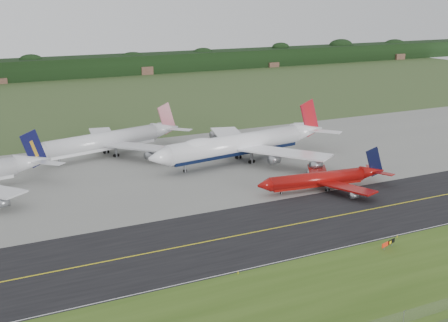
% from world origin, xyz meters
% --- Properties ---
extents(ground, '(600.00, 600.00, 0.00)m').
position_xyz_m(ground, '(0.00, 0.00, 0.00)').
color(ground, '#3F5226').
rests_on(ground, ground).
extents(grass_verge, '(400.00, 30.00, 0.01)m').
position_xyz_m(grass_verge, '(0.00, -35.00, 0.01)').
color(grass_verge, '#385519').
rests_on(grass_verge, ground).
extents(taxiway, '(400.00, 32.00, 0.02)m').
position_xyz_m(taxiway, '(0.00, -4.00, 0.01)').
color(taxiway, black).
rests_on(taxiway, ground).
extents(apron, '(400.00, 78.00, 0.01)m').
position_xyz_m(apron, '(0.00, 51.00, 0.01)').
color(apron, gray).
rests_on(apron, ground).
extents(taxiway_centreline, '(400.00, 0.40, 0.00)m').
position_xyz_m(taxiway_centreline, '(0.00, -4.00, 0.03)').
color(taxiway_centreline, yellow).
rests_on(taxiway_centreline, taxiway).
extents(taxiway_edge_line, '(400.00, 0.25, 0.00)m').
position_xyz_m(taxiway_edge_line, '(0.00, -19.50, 0.03)').
color(taxiway_edge_line, silver).
rests_on(taxiway_edge_line, taxiway).
extents(horizon_treeline, '(700.00, 25.00, 12.00)m').
position_xyz_m(horizon_treeline, '(0.00, 273.76, 5.47)').
color(horizon_treeline, black).
rests_on(horizon_treeline, ground).
extents(jet_ba_747, '(65.96, 54.10, 16.60)m').
position_xyz_m(jet_ba_747, '(6.72, 48.47, 5.65)').
color(jet_ba_747, white).
rests_on(jet_ba_747, ground).
extents(jet_red_737, '(37.46, 30.36, 10.11)m').
position_xyz_m(jet_red_737, '(12.44, 14.31, 2.80)').
color(jet_red_737, maroon).
rests_on(jet_red_737, ground).
extents(jet_star_tail, '(54.01, 44.30, 14.40)m').
position_xyz_m(jet_star_tail, '(-26.30, 74.63, 4.80)').
color(jet_star_tail, silver).
rests_on(jet_star_tail, ground).
extents(taxiway_sign, '(4.40, 1.52, 1.52)m').
position_xyz_m(taxiway_sign, '(0.39, -23.98, 1.07)').
color(taxiway_sign, slate).
rests_on(taxiway_sign, ground).
extents(edge_marker_left, '(0.16, 0.16, 0.50)m').
position_xyz_m(edge_marker_left, '(-32.22, -20.50, 0.25)').
color(edge_marker_left, yellow).
rests_on(edge_marker_left, ground).
extents(edge_marker_center, '(0.16, 0.16, 0.50)m').
position_xyz_m(edge_marker_center, '(5.97, -20.50, 0.25)').
color(edge_marker_center, yellow).
rests_on(edge_marker_center, ground).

